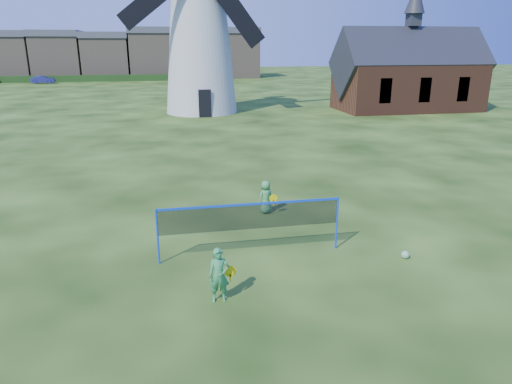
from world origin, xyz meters
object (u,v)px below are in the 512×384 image
Objects in this scene: windmill at (200,35)px; player_boy at (266,197)px; badminton_net at (250,217)px; play_ball at (405,255)px; car_right at (43,80)px; chapel at (408,75)px; player_girl at (219,275)px.

player_boy is (0.00, -25.56, -5.73)m from windmill.
play_ball is (4.14, -1.01, -1.03)m from badminton_net.
windmill reaches higher than car_right.
chapel is at bearing -5.92° from windmill.
badminton_net is 2.54m from player_girl.
play_ball is at bearing -118.25° from chapel.
car_right is at bearing -96.04° from player_boy.
chapel is 9.72× the size of player_girl.
badminton_net is (-19.18, -26.98, -1.87)m from chapel.
windmill reaches higher than player_girl.
player_girl is 5.97m from player_boy.
player_girl is 0.39× the size of car_right.
player_boy is 64.46m from car_right.
chapel is at bearing 61.75° from play_ball.
windmill is 29.33m from badminton_net.
chapel reaches higher than badminton_net.
car_right is at bearing 120.16° from windmill.
badminton_net is at bearing -168.27° from car_right.
chapel reaches higher than player_girl.
badminton_net is 22.95× the size of play_ball.
windmill reaches higher than player_boy.
play_ball is at bearing 100.06° from player_boy.
badminton_net is at bearing 45.92° from player_boy.
badminton_net is at bearing -125.41° from chapel.
chapel is at bearing -139.14° from car_right.
badminton_net is at bearing -92.29° from windmill.
chapel is 10.90× the size of player_boy.
play_ball is (2.99, -29.86, -6.20)m from windmill.
chapel is 57.50× the size of play_ball.
player_girl reaches higher than player_boy.
play_ball is (-15.04, -27.99, -2.90)m from chapel.
player_girl is (-2.29, -31.07, -5.66)m from windmill.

